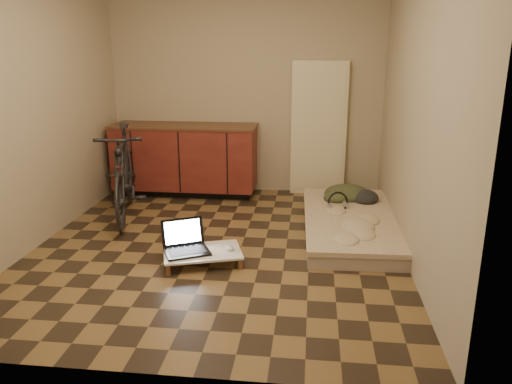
# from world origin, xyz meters

# --- Properties ---
(room_shell) EXTENTS (3.50, 4.00, 2.60)m
(room_shell) POSITION_xyz_m (0.00, 0.00, 1.30)
(room_shell) COLOR brown
(room_shell) RESTS_ON ground
(cabinets) EXTENTS (1.84, 0.62, 0.91)m
(cabinets) POSITION_xyz_m (-0.75, 1.70, 0.47)
(cabinets) COLOR black
(cabinets) RESTS_ON ground
(appliance_panel) EXTENTS (0.70, 0.10, 1.70)m
(appliance_panel) POSITION_xyz_m (0.95, 1.94, 0.85)
(appliance_panel) COLOR #F3E9C0
(appliance_panel) RESTS_ON ground
(bicycle) EXTENTS (0.96, 1.83, 1.14)m
(bicycle) POSITION_xyz_m (-1.20, 0.73, 0.57)
(bicycle) COLOR black
(bicycle) RESTS_ON ground
(futon) EXTENTS (1.02, 2.03, 0.17)m
(futon) POSITION_xyz_m (1.30, 0.55, 0.09)
(futon) COLOR tan
(futon) RESTS_ON ground
(clothing_pile) EXTENTS (0.57, 0.48, 0.22)m
(clothing_pile) POSITION_xyz_m (1.35, 1.17, 0.28)
(clothing_pile) COLOR #353D23
(clothing_pile) RESTS_ON futon
(headphones) EXTENTS (0.33, 0.32, 0.17)m
(headphones) POSITION_xyz_m (1.17, 0.75, 0.26)
(headphones) COLOR black
(headphones) RESTS_ON futon
(lap_desk) EXTENTS (0.79, 0.63, 0.11)m
(lap_desk) POSITION_xyz_m (-0.07, -0.41, 0.10)
(lap_desk) COLOR brown
(lap_desk) RESTS_ON ground
(laptop) EXTENTS (0.49, 0.48, 0.26)m
(laptop) POSITION_xyz_m (-0.22, -0.42, 0.17)
(laptop) COLOR black
(laptop) RESTS_ON lap_desk
(mouse) EXTENTS (0.13, 0.13, 0.04)m
(mouse) POSITION_xyz_m (0.16, -0.35, 0.13)
(mouse) COLOR silver
(mouse) RESTS_ON lap_desk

